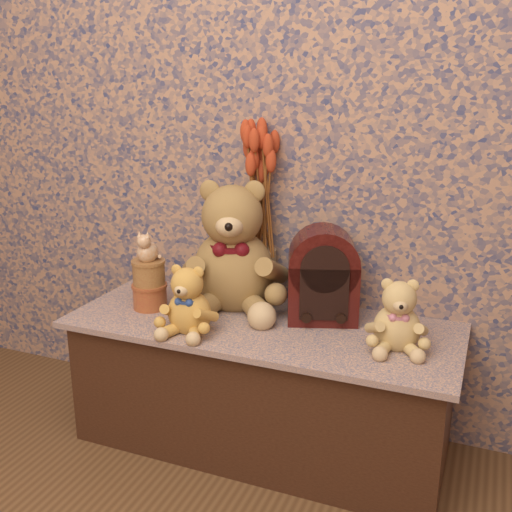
% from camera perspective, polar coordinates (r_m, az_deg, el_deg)
% --- Properties ---
extents(display_shelf, '(1.27, 0.51, 0.45)m').
position_cam_1_polar(display_shelf, '(2.07, 0.53, -12.05)').
color(display_shelf, '#394775').
rests_on(display_shelf, ground).
extents(teddy_large, '(0.50, 0.55, 0.48)m').
position_cam_1_polar(teddy_large, '(2.05, -2.19, 1.59)').
color(teddy_large, olive).
rests_on(teddy_large, display_shelf).
extents(teddy_medium, '(0.20, 0.23, 0.23)m').
position_cam_1_polar(teddy_medium, '(1.88, -6.39, -3.78)').
color(teddy_medium, '#C08136').
rests_on(teddy_medium, display_shelf).
extents(teddy_small, '(0.23, 0.26, 0.23)m').
position_cam_1_polar(teddy_small, '(1.80, 13.35, -5.08)').
color(teddy_small, tan).
rests_on(teddy_small, display_shelf).
extents(cathedral_radio, '(0.27, 0.23, 0.31)m').
position_cam_1_polar(cathedral_radio, '(1.96, 6.38, -1.73)').
color(cathedral_radio, '#330A09').
rests_on(cathedral_radio, display_shelf).
extents(ceramic_vase, '(0.12, 0.12, 0.19)m').
position_cam_1_polar(ceramic_vase, '(2.13, 0.39, -1.81)').
color(ceramic_vase, tan).
rests_on(ceramic_vase, display_shelf).
extents(dried_stalks, '(0.24, 0.24, 0.45)m').
position_cam_1_polar(dried_stalks, '(2.05, 0.41, 6.71)').
color(dried_stalks, '#BC3D1E').
rests_on(dried_stalks, ceramic_vase).
extents(biscuit_tin_lower, '(0.14, 0.14, 0.08)m').
position_cam_1_polar(biscuit_tin_lower, '(2.11, -10.04, -3.80)').
color(biscuit_tin_lower, '#BB7836').
rests_on(biscuit_tin_lower, display_shelf).
extents(biscuit_tin_upper, '(0.14, 0.14, 0.09)m').
position_cam_1_polar(biscuit_tin_upper, '(2.08, -10.16, -1.61)').
color(biscuit_tin_upper, tan).
rests_on(biscuit_tin_upper, biscuit_tin_lower).
extents(cat_figurine, '(0.10, 0.10, 0.11)m').
position_cam_1_polar(cat_figurine, '(2.05, -10.30, 1.01)').
color(cat_figurine, silver).
rests_on(cat_figurine, biscuit_tin_upper).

